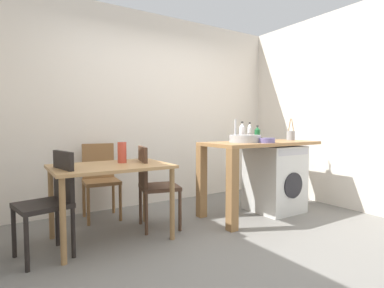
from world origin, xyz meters
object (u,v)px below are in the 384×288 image
Objects in this scene: chair_opposite at (153,182)px; bottle_clear_small at (257,134)px; washing_machine at (274,178)px; chair_spare_by_wall at (100,176)px; dining_table at (111,175)px; bottle_tall_green at (242,132)px; bottle_squat_brown at (250,132)px; utensil_crock at (291,135)px; vase at (122,152)px; mixing_bowl at (266,140)px; chair_person_seat at (52,197)px.

bottle_clear_small is at bearing 101.69° from chair_opposite.
bottle_clear_small is (-0.13, 0.19, 0.58)m from washing_machine.
chair_spare_by_wall is 4.43× the size of bottle_clear_small.
bottle_tall_green is at bearing 3.24° from dining_table.
bottle_squat_brown is 0.82× the size of utensil_crock.
chair_spare_by_wall is 3.00× the size of utensil_crock.
utensil_crock reaches higher than vase.
bottle_clear_small reaches higher than chair_opposite.
bottle_squat_brown is (1.92, 0.09, 0.39)m from dining_table.
vase is at bearing 33.69° from dining_table.
dining_table is at bearing 177.33° from utensil_crock.
mixing_bowl is (-0.24, -0.39, -0.06)m from bottle_clear_small.
mixing_bowl is at bearing -11.83° from dining_table.
bottle_tall_green reaches higher than chair_spare_by_wall.
utensil_crock is 1.40× the size of vase.
chair_opposite is 1.41m from mixing_bowl.
mixing_bowl is at bearing -152.14° from washing_machine.
chair_person_seat is at bearing -165.14° from vase.
vase is at bearing 179.80° from bottle_squat_brown.
chair_opposite is at bearing -5.70° from vase.
washing_machine is 3.51× the size of bottle_squat_brown.
bottle_tall_green is at bearing 0.04° from vase.
utensil_crock is at bearing 98.22° from chair_opposite.
washing_machine is at bearing -171.90° from utensil_crock.
dining_table is 3.67× the size of utensil_crock.
washing_machine is at bearing -4.54° from dining_table.
chair_person_seat is 2.67m from washing_machine.
bottle_tall_green reaches higher than vase.
mixing_bowl reaches higher than dining_table.
chair_spare_by_wall is at bearing -48.96° from chair_person_seat.
mixing_bowl is at bearing -121.85° from bottle_clear_small.
bottle_squat_brown reaches higher than chair_spare_by_wall.
washing_machine is (1.64, -0.24, -0.08)m from chair_opposite.
washing_machine is 2.87× the size of utensil_crock.
chair_opposite is 1.42m from bottle_tall_green.
utensil_crock reaches higher than bottle_squat_brown.
utensil_crock reaches higher than chair_spare_by_wall.
vase reaches higher than chair_opposite.
bottle_clear_small is 0.46m from mixing_bowl.
chair_person_seat is 2.40m from bottle_tall_green.
mixing_bowl is (-0.17, -0.46, -0.08)m from bottle_squat_brown.
chair_opposite is 4.36× the size of mixing_bowl.
utensil_crock is (0.37, 0.05, 0.56)m from washing_machine.
dining_table is 2.02m from bottle_clear_small.
utensil_crock is at bearing -2.67° from dining_table.
bottle_clear_small reaches higher than chair_spare_by_wall.
bottle_clear_small reaches higher than mixing_bowl.
bottle_squat_brown is (-0.20, 0.26, 0.60)m from washing_machine.
bottle_squat_brown is 1.21× the size of bottle_clear_small.
dining_table is 0.79m from chair_spare_by_wall.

